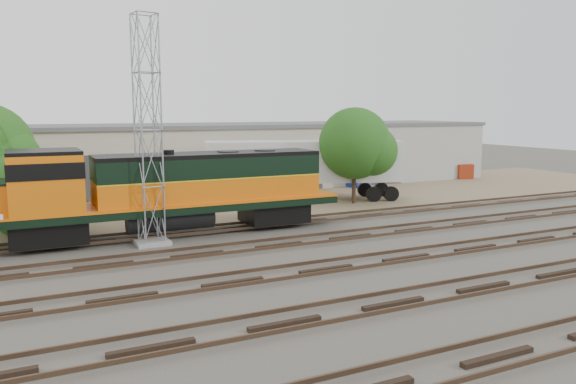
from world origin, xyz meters
name	(u,v)px	position (x,y,z in m)	size (l,w,h in m)	color
ground	(293,254)	(0.00, 0.00, 0.00)	(140.00, 140.00, 0.00)	#47423A
dirt_strip	(196,204)	(0.00, 15.00, 0.01)	(80.00, 16.00, 0.02)	#726047
tracks	(326,269)	(0.00, -3.00, 0.08)	(80.00, 20.40, 0.28)	black
warehouse	(167,157)	(0.04, 22.98, 2.65)	(58.40, 10.40, 5.30)	beige
locomotive	(164,189)	(-4.35, 6.00, 2.48)	(18.06, 3.17, 4.34)	black
signal_tower	(148,135)	(-5.30, 4.72, 5.26)	(1.59, 1.59, 10.82)	gray
semi_trailer	(309,163)	(7.73, 13.06, 2.69)	(14.10, 6.86, 4.28)	silver
dumpster_blue	(357,178)	(14.84, 17.63, 0.75)	(1.60, 1.50, 1.50)	navy
dumpster_red	(463,171)	(26.95, 18.12, 0.70)	(1.50, 1.40, 1.40)	maroon
tree_mid	(37,197)	(-10.13, 9.46, 1.99)	(5.04, 4.80, 4.80)	#382619
tree_east	(359,145)	(10.22, 10.40, 4.05)	(5.16, 4.92, 6.64)	#382619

